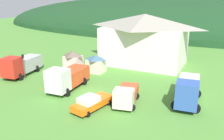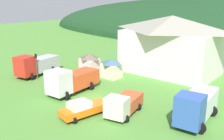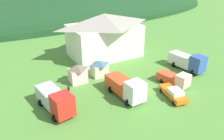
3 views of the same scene
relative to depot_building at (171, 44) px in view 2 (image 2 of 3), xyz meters
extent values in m
plane|color=#518C38|center=(-1.22, -16.26, -4.66)|extent=(200.00, 200.00, 0.00)
cube|color=white|center=(0.00, 0.00, -1.31)|extent=(14.11, 9.37, 6.71)
pyramid|color=gray|center=(0.00, 0.00, 3.21)|extent=(15.24, 10.12, 2.35)
cube|color=beige|center=(-5.34, -8.27, -3.59)|extent=(2.70, 2.27, 2.14)
pyramid|color=#42667F|center=(-5.34, -8.27, -2.15)|extent=(2.91, 2.45, 0.75)
cube|color=beige|center=(-9.55, -8.71, -3.47)|extent=(2.74, 2.21, 2.38)
pyramid|color=#6B5B4C|center=(-9.55, -8.71, -1.87)|extent=(2.96, 2.39, 0.83)
cube|color=red|center=(-14.72, -16.90, -2.69)|extent=(2.81, 2.78, 2.85)
cube|color=black|center=(-14.70, -17.02, -2.07)|extent=(1.61, 2.12, 0.91)
cube|color=#B2B2B7|center=(-15.32, -13.31, -3.10)|extent=(3.22, 5.20, 2.03)
cylinder|color=black|center=(-13.66, -16.72, -4.11)|extent=(1.10, 0.30, 1.10)
cylinder|color=black|center=(-15.78, -17.08, -4.11)|extent=(1.10, 0.30, 1.10)
cylinder|color=black|center=(-14.38, -12.42, -4.11)|extent=(1.10, 0.30, 1.10)
cylinder|color=black|center=(-16.50, -12.77, -4.11)|extent=(1.10, 0.30, 1.10)
cube|color=white|center=(-4.92, -18.59, -2.70)|extent=(2.65, 2.39, 2.84)
cube|color=black|center=(-4.91, -18.70, -2.07)|extent=(1.46, 1.87, 0.91)
cube|color=#E04C23|center=(-5.14, -14.98, -3.17)|extent=(2.82, 5.16, 1.88)
cylinder|color=black|center=(-3.81, -18.52, -4.11)|extent=(1.10, 0.30, 1.10)
cylinder|color=black|center=(-6.02, -18.66, -4.11)|extent=(1.10, 0.30, 1.10)
cylinder|color=black|center=(-4.08, -14.16, -4.11)|extent=(1.10, 0.30, 1.10)
cylinder|color=black|center=(-6.29, -14.30, -4.11)|extent=(1.10, 0.30, 1.10)
cube|color=beige|center=(4.09, -18.79, -3.26)|extent=(2.44, 2.09, 2.01)
cube|color=black|center=(4.11, -18.87, -2.82)|extent=(1.41, 1.56, 0.64)
cube|color=#DB512D|center=(3.54, -16.22, -3.63)|extent=(2.84, 3.95, 1.26)
cylinder|color=black|center=(4.99, -18.60, -4.26)|extent=(0.80, 0.30, 0.80)
cylinder|color=black|center=(3.19, -18.98, -4.26)|extent=(0.80, 0.30, 0.80)
cylinder|color=black|center=(4.32, -15.50, -4.26)|extent=(0.80, 0.30, 0.80)
cylinder|color=black|center=(2.53, -15.88, -4.26)|extent=(0.80, 0.30, 0.80)
cube|color=#3356AD|center=(10.27, -16.19, -2.69)|extent=(2.52, 2.40, 2.84)
cube|color=black|center=(10.28, -16.30, -2.07)|extent=(1.41, 1.86, 0.91)
cube|color=silver|center=(9.94, -12.69, -3.08)|extent=(2.78, 5.05, 2.07)
cylinder|color=black|center=(11.28, -16.09, -4.11)|extent=(1.10, 0.30, 1.10)
cylinder|color=black|center=(9.27, -16.29, -4.11)|extent=(1.10, 0.30, 1.10)
cylinder|color=black|center=(10.87, -11.86, -4.11)|extent=(1.10, 0.30, 1.10)
cylinder|color=black|center=(8.86, -12.06, -4.11)|extent=(1.10, 0.30, 1.10)
cube|color=orange|center=(0.90, -20.02, -3.97)|extent=(2.89, 5.44, 0.70)
cube|color=silver|center=(0.78, -20.62, -3.31)|extent=(2.11, 2.38, 0.62)
cylinder|color=black|center=(1.34, -21.90, -4.32)|extent=(0.68, 0.24, 0.68)
cylinder|color=black|center=(-0.25, -21.57, -4.32)|extent=(0.68, 0.24, 0.68)
cylinder|color=black|center=(2.06, -18.46, -4.32)|extent=(0.68, 0.24, 0.68)
cylinder|color=black|center=(0.46, -18.13, -4.32)|extent=(0.68, 0.24, 0.68)
cylinder|color=#4C4C51|center=(-13.44, -15.83, -3.05)|extent=(0.12, 0.12, 3.23)
cube|color=black|center=(-13.44, -15.83, -1.16)|extent=(0.20, 0.24, 0.55)
sphere|color=green|center=(-13.44, -15.70, -1.16)|extent=(0.14, 0.14, 0.14)
cone|color=orange|center=(3.75, -12.57, -4.66)|extent=(0.36, 0.36, 0.48)
cone|color=orange|center=(-8.37, -18.04, -4.66)|extent=(0.36, 0.36, 0.63)
camera|label=1|loc=(13.27, -40.53, 7.34)|focal=37.92mm
camera|label=2|loc=(18.17, -36.42, 6.79)|focal=40.64mm
camera|label=3|loc=(-20.49, -39.80, 13.04)|focal=35.15mm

